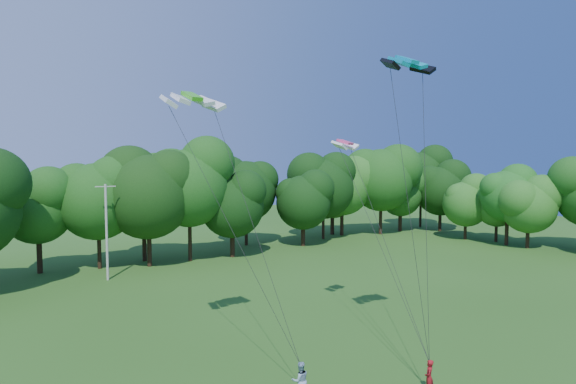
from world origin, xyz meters
TOP-DOWN VIEW (x-y plane):
  - utility_pole at (-2.75, 32.37)m, footprint 1.69×0.26m
  - kite_flyer_left at (2.76, 3.33)m, footprint 0.69×0.64m
  - kite_flyer_right at (-1.98, 6.60)m, footprint 0.96×0.86m
  - kite_teal at (3.99, 5.78)m, footprint 2.81×1.54m
  - kite_green at (-4.06, 12.56)m, footprint 3.04×1.37m
  - kite_pink at (5.68, 11.62)m, footprint 2.02×1.27m
  - tree_back_center at (2.09, 35.18)m, footprint 9.21×9.21m
  - tree_back_east at (30.23, 38.54)m, footprint 8.34×8.34m
  - tree_flank_east at (41.54, 18.97)m, footprint 7.10×7.10m

SIDE VIEW (x-z plane):
  - kite_flyer_left at x=2.76m, z-range 0.00..1.57m
  - kite_flyer_right at x=-1.98m, z-range 0.00..1.63m
  - utility_pole at x=-2.75m, z-range 0.11..8.57m
  - tree_flank_east at x=41.54m, z-range 1.28..11.61m
  - tree_back_east at x=30.23m, z-range 1.51..13.64m
  - tree_back_center at x=2.09m, z-range 1.67..15.06m
  - kite_pink at x=5.68m, z-range 11.39..11.78m
  - kite_green at x=-4.06m, z-range 13.29..13.93m
  - kite_teal at x=3.99m, z-range 14.98..15.60m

